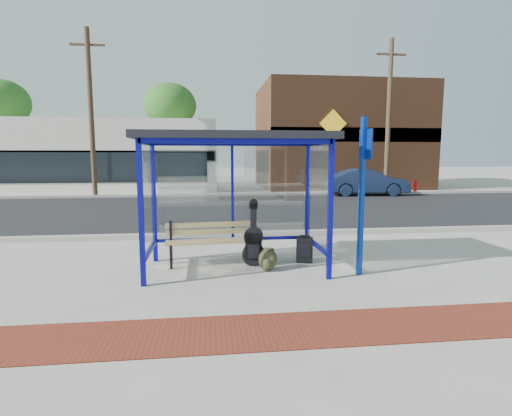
{
  "coord_description": "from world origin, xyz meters",
  "views": [
    {
      "loc": [
        -0.47,
        -6.98,
        2.04
      ],
      "look_at": [
        0.4,
        0.2,
        1.08
      ],
      "focal_mm": 28.0,
      "sensor_mm": 36.0,
      "label": 1
    }
  ],
  "objects": [
    {
      "name": "bench",
      "position": [
        -0.39,
        0.46,
        0.47
      ],
      "size": [
        1.78,
        0.55,
        0.83
      ],
      "rotation": [
        0.0,
        0.0,
        0.07
      ],
      "color": "black",
      "rests_on": "ground"
    },
    {
      "name": "newspaper_a",
      "position": [
        -1.29,
        0.3,
        0.0
      ],
      "size": [
        0.43,
        0.41,
        0.01
      ],
      "primitive_type": "cube",
      "rotation": [
        0.0,
        0.0,
        -0.56
      ],
      "color": "white",
      "rests_on": "ground"
    },
    {
      "name": "guitar_bag",
      "position": [
        0.35,
        0.2,
        0.43
      ],
      "size": [
        0.44,
        0.19,
        1.18
      ],
      "rotation": [
        0.0,
        0.0,
        -0.16
      ],
      "color": "black",
      "rests_on": "ground"
    },
    {
      "name": "sign_post",
      "position": [
        2.11,
        -0.55,
        1.5
      ],
      "size": [
        0.15,
        0.33,
        2.67
      ],
      "rotation": [
        0.0,
        0.0,
        0.26
      ],
      "color": "navy",
      "rests_on": "ground"
    },
    {
      "name": "newspaper_c",
      "position": [
        -0.27,
        -0.16,
        0.0
      ],
      "size": [
        0.42,
        0.43,
        0.01
      ],
      "primitive_type": "cube",
      "rotation": [
        0.0,
        0.0,
        0.85
      ],
      "color": "white",
      "rests_on": "ground"
    },
    {
      "name": "bus_shelter",
      "position": [
        0.0,
        0.07,
        2.07
      ],
      "size": [
        3.3,
        1.8,
        2.42
      ],
      "color": "#0B0C83",
      "rests_on": "ground"
    },
    {
      "name": "brick_paver_strip",
      "position": [
        0.0,
        -2.6,
        0.01
      ],
      "size": [
        60.0,
        1.0,
        0.01
      ],
      "primitive_type": "cube",
      "color": "maroon",
      "rests_on": "ground"
    },
    {
      "name": "tree_right",
      "position": [
        12.5,
        22.0,
        5.45
      ],
      "size": [
        3.6,
        3.6,
        7.03
      ],
      "color": "#4C3826",
      "rests_on": "ground"
    },
    {
      "name": "curb_near",
      "position": [
        0.0,
        2.9,
        0.06
      ],
      "size": [
        60.0,
        0.25,
        0.12
      ],
      "primitive_type": "cube",
      "color": "gray",
      "rests_on": "ground"
    },
    {
      "name": "tree_mid",
      "position": [
        -3.0,
        22.0,
        5.45
      ],
      "size": [
        3.6,
        3.6,
        7.03
      ],
      "color": "#4C3826",
      "rests_on": "ground"
    },
    {
      "name": "storefront_brown",
      "position": [
        8.0,
        18.49,
        3.2
      ],
      "size": [
        10.0,
        7.08,
        6.4
      ],
      "color": "#59331E",
      "rests_on": "ground"
    },
    {
      "name": "backpack",
      "position": [
        0.56,
        -0.14,
        0.19
      ],
      "size": [
        0.41,
        0.39,
        0.4
      ],
      "rotation": [
        0.0,
        0.0,
        -0.42
      ],
      "color": "#2D2D19",
      "rests_on": "ground"
    },
    {
      "name": "tree_left",
      "position": [
        -14.0,
        22.0,
        5.45
      ],
      "size": [
        3.6,
        3.6,
        7.03
      ],
      "color": "#4C3826",
      "rests_on": "ground"
    },
    {
      "name": "parked_car",
      "position": [
        7.6,
        12.63,
        0.68
      ],
      "size": [
        4.2,
        1.67,
        1.36
      ],
      "primitive_type": "imported",
      "rotation": [
        0.0,
        0.0,
        1.51
      ],
      "color": "#172342",
      "rests_on": "ground"
    },
    {
      "name": "utility_pole_east",
      "position": [
        9.0,
        13.4,
        4.11
      ],
      "size": [
        1.6,
        0.24,
        8.0
      ],
      "color": "#4C3826",
      "rests_on": "ground"
    },
    {
      "name": "storefront_white",
      "position": [
        -9.0,
        17.99,
        2.0
      ],
      "size": [
        18.0,
        6.04,
        4.0
      ],
      "color": "silver",
      "rests_on": "ground"
    },
    {
      "name": "street_asphalt",
      "position": [
        0.0,
        8.0,
        0.0
      ],
      "size": [
        60.0,
        10.0,
        0.0
      ],
      "primitive_type": "cube",
      "color": "black",
      "rests_on": "ground"
    },
    {
      "name": "suitcase",
      "position": [
        1.35,
        0.32,
        0.25
      ],
      "size": [
        0.35,
        0.28,
        0.53
      ],
      "rotation": [
        0.0,
        0.0,
        -0.31
      ],
      "color": "black",
      "rests_on": "ground"
    },
    {
      "name": "newspaper_b",
      "position": [
        -0.52,
        0.07,
        0.0
      ],
      "size": [
        0.39,
        0.42,
        0.01
      ],
      "primitive_type": "cube",
      "rotation": [
        0.0,
        0.0,
        -1.11
      ],
      "color": "white",
      "rests_on": "ground"
    },
    {
      "name": "curb_far",
      "position": [
        0.0,
        13.1,
        0.06
      ],
      "size": [
        60.0,
        0.25,
        0.12
      ],
      "primitive_type": "cube",
      "color": "gray",
      "rests_on": "ground"
    },
    {
      "name": "ground",
      "position": [
        0.0,
        0.0,
        0.0
      ],
      "size": [
        120.0,
        120.0,
        0.0
      ],
      "primitive_type": "plane",
      "color": "#B2ADA0",
      "rests_on": "ground"
    },
    {
      "name": "far_sidewalk",
      "position": [
        0.0,
        15.0,
        0.0
      ],
      "size": [
        60.0,
        4.0,
        0.01
      ],
      "primitive_type": "cube",
      "color": "#B2ADA0",
      "rests_on": "ground"
    },
    {
      "name": "fire_hydrant",
      "position": [
        11.05,
        14.06,
        0.37
      ],
      "size": [
        0.3,
        0.2,
        0.68
      ],
      "rotation": [
        0.0,
        0.0,
        0.06
      ],
      "color": "#A90C0D",
      "rests_on": "ground"
    },
    {
      "name": "utility_pole_west",
      "position": [
        -6.0,
        13.4,
        4.11
      ],
      "size": [
        1.6,
        0.24,
        8.0
      ],
      "color": "#4C3826",
      "rests_on": "ground"
    }
  ]
}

